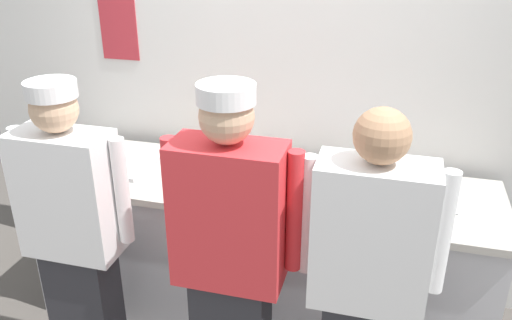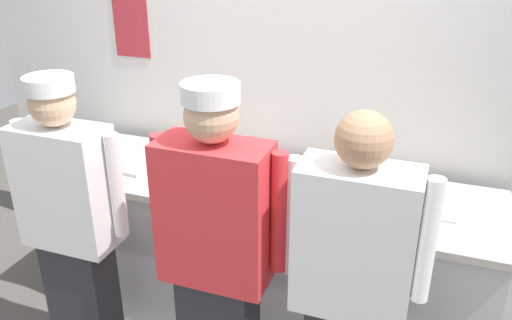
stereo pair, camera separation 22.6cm
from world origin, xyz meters
name	(u,v)px [view 1 (the left image)]	position (x,y,z in m)	size (l,w,h in m)	color
wall_back	(279,83)	(0.00, 0.89, 1.36)	(4.19, 0.11, 2.72)	silver
prep_counter	(258,250)	(0.00, 0.39, 0.46)	(2.67, 0.74, 0.93)	silver
chef_near_left	(75,233)	(-0.74, -0.30, 0.88)	(0.60, 0.24, 1.65)	#2D2D33
chef_center	(230,259)	(0.07, -0.35, 0.92)	(0.62, 0.24, 1.71)	#2D2D33
chef_far_right	(366,285)	(0.66, -0.33, 0.88)	(0.61, 0.24, 1.66)	#2D2D33
plate_stack_front	(269,182)	(0.07, 0.35, 0.95)	(0.23, 0.23, 0.05)	white
mixing_bowl_steel	(330,175)	(0.39, 0.47, 0.98)	(0.31, 0.31, 0.11)	#B7BABF
sheet_tray	(114,163)	(-0.90, 0.38, 0.94)	(0.47, 0.36, 0.02)	#B7BABF
squeeze_bottle_primary	(192,157)	(-0.41, 0.44, 1.01)	(0.06, 0.06, 0.18)	red
squeeze_bottle_secondary	(189,146)	(-0.48, 0.56, 1.02)	(0.06, 0.06, 0.21)	orange
ramekin_orange_sauce	(299,200)	(0.27, 0.20, 0.95)	(0.09, 0.09, 0.04)	white
ramekin_red_sauce	(381,204)	(0.68, 0.27, 0.95)	(0.10, 0.10, 0.04)	white
ramekin_green_sauce	(204,181)	(-0.28, 0.28, 0.94)	(0.11, 0.11, 0.04)	white
ramekin_yellow_sauce	(375,183)	(0.64, 0.49, 0.95)	(0.10, 0.10, 0.05)	white
deli_cup	(294,164)	(0.17, 0.58, 0.97)	(0.09, 0.09, 0.09)	white
chefs_knife	(425,208)	(0.90, 0.31, 0.93)	(0.28, 0.03, 0.02)	#B7BABF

